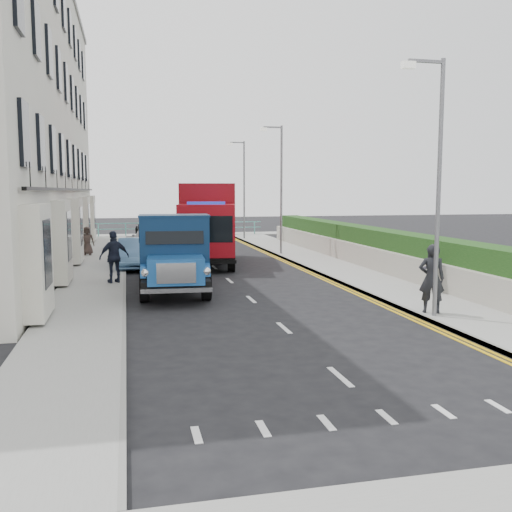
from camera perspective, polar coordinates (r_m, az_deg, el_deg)
name	(u,v)px	position (r m, az deg, el deg)	size (l,w,h in m)	color
ground	(266,312)	(16.81, 0.97, -5.63)	(120.00, 120.00, 0.00)	black
pavement_west	(97,273)	(25.23, -15.60, -1.63)	(2.40, 38.00, 0.12)	gray
pavement_east	(330,266)	(26.83, 7.40, -0.96)	(2.60, 38.00, 0.12)	gray
promenade	(178,235)	(45.26, -7.81, 2.09)	(30.00, 2.50, 0.12)	gray
sea_plane	(157,218)	(76.14, -9.87, 3.81)	(120.00, 120.00, 0.00)	#4E5E6A
terrace_west	(1,112)	(29.70, -24.13, 13.00)	(6.31, 30.20, 14.25)	beige
garden_east	(368,247)	(27.45, 11.17, 0.90)	(1.45, 28.00, 1.75)	#B2AD9E
seafront_railing	(179,229)	(44.43, -7.73, 2.69)	(13.00, 0.08, 1.11)	#59B2A5
lamp_near	(435,174)	(16.14, 17.48, 7.85)	(1.23, 0.18, 7.00)	slate
lamp_mid	(279,182)	(31.03, 2.33, 7.39)	(1.23, 0.18, 7.00)	slate
lamp_far	(242,184)	(40.77, -1.37, 7.20)	(1.23, 0.18, 7.00)	slate
bedford_lorry	(175,259)	(19.36, -8.14, -0.33)	(2.60, 5.86, 2.71)	black
red_lorry	(208,221)	(27.84, -4.81, 3.48)	(3.67, 7.70, 3.87)	black
parked_car_front	(161,263)	(23.17, -9.45, -0.67)	(1.58, 3.92, 1.34)	black
parked_car_mid	(135,253)	(26.75, -12.05, 0.27)	(1.45, 4.14, 1.37)	#507DAD
parked_car_rear	(150,239)	(33.93, -10.54, 1.68)	(2.02, 4.96, 1.44)	silver
seafront_car_left	(161,229)	(41.31, -9.52, 2.67)	(2.66, 5.77, 1.60)	black
seafront_car_right	(201,232)	(37.99, -5.52, 2.41)	(1.91, 4.75, 1.62)	silver
pedestrian_east_near	(432,278)	(16.74, 17.16, -2.16)	(0.71, 0.47, 1.95)	black
pedestrian_east_far	(430,269)	(20.26, 16.96, -1.27)	(0.75, 0.58, 1.54)	#36333F
pedestrian_west_near	(114,257)	(21.88, -13.99, -0.09)	(1.14, 0.47, 1.94)	#1D2234
pedestrian_west_far	(87,241)	(31.67, -16.54, 1.46)	(0.74, 0.48, 1.52)	#372C28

